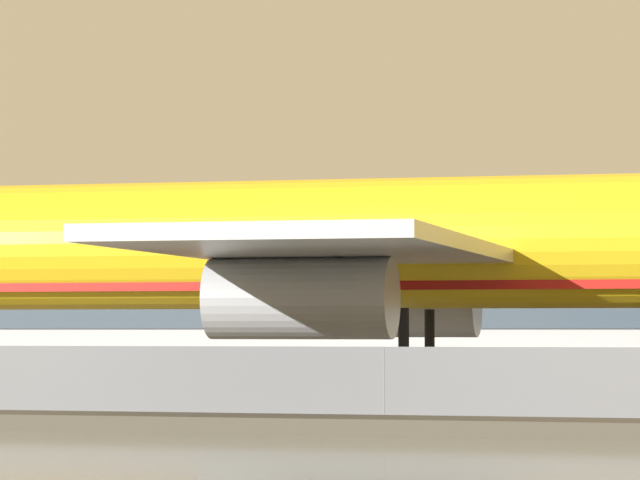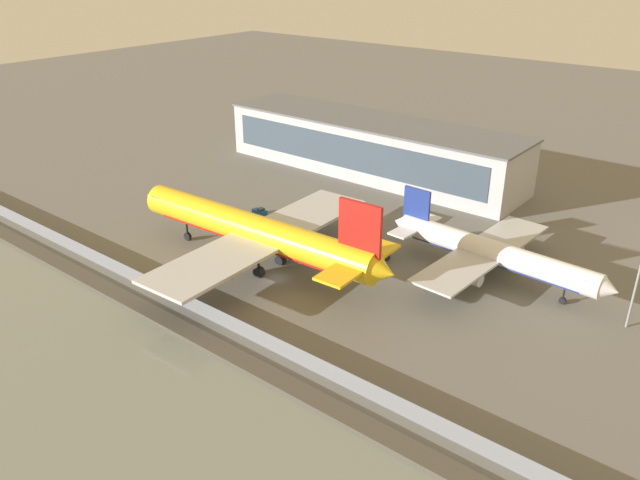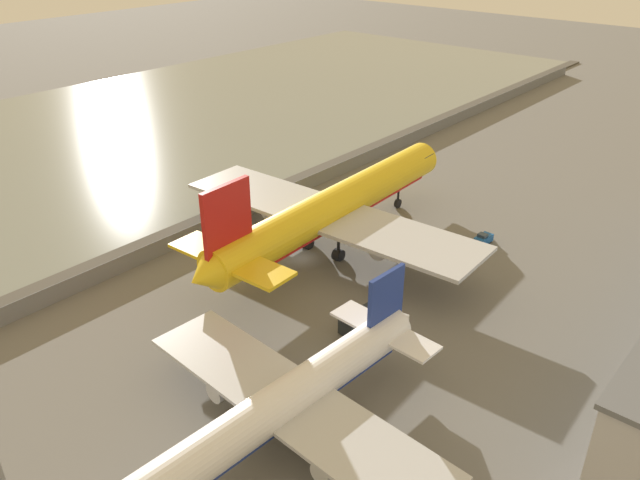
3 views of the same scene
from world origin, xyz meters
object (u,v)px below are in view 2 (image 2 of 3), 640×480
passenger_jet_white (491,252)px  ops_van (376,251)px  cargo_jet_yellow (257,232)px  baggage_tug (260,212)px

passenger_jet_white → ops_van: 20.24m
cargo_jet_yellow → passenger_jet_white: cargo_jet_yellow is taller
passenger_jet_white → baggage_tug: passenger_jet_white is taller
baggage_tug → cargo_jet_yellow: bearing=-46.8°
passenger_jet_white → baggage_tug: 49.48m
cargo_jet_yellow → passenger_jet_white: bearing=32.5°
cargo_jet_yellow → baggage_tug: size_ratio=17.11×
cargo_jet_yellow → ops_van: (14.38, 15.77, -5.25)m
cargo_jet_yellow → ops_van: size_ratio=10.42×
cargo_jet_yellow → ops_van: bearing=47.6°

